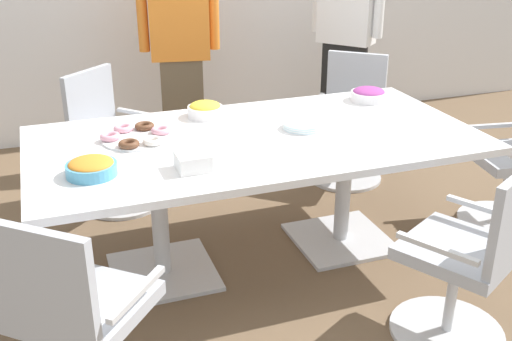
% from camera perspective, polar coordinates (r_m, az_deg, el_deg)
% --- Properties ---
extents(ground_plane, '(10.00, 10.00, 0.01)m').
position_cam_1_polar(ground_plane, '(3.66, 0.00, -8.00)').
color(ground_plane, brown).
extents(conference_table, '(2.40, 1.20, 0.75)m').
position_cam_1_polar(conference_table, '(3.37, 0.00, 1.17)').
color(conference_table, white).
rests_on(conference_table, ground).
extents(office_chair_1, '(0.76, 0.76, 0.91)m').
position_cam_1_polar(office_chair_1, '(4.60, 8.63, 4.18)').
color(office_chair_1, silver).
rests_on(office_chair_1, ground).
extents(office_chair_2, '(0.76, 0.76, 0.91)m').
position_cam_1_polar(office_chair_2, '(4.24, -13.18, 2.13)').
color(office_chair_2, silver).
rests_on(office_chair_2, ground).
extents(office_chair_4, '(0.76, 0.76, 0.91)m').
position_cam_1_polar(office_chair_4, '(2.55, -16.12, -13.59)').
color(office_chair_4, silver).
rests_on(office_chair_4, ground).
extents(office_chair_5, '(0.73, 0.73, 0.91)m').
position_cam_1_polar(office_chair_5, '(2.97, 19.03, -8.25)').
color(office_chair_5, silver).
rests_on(office_chair_5, ground).
extents(person_standing_0, '(0.61, 0.29, 1.71)m').
position_cam_1_polar(person_standing_0, '(4.81, -7.04, 11.13)').
color(person_standing_0, brown).
rests_on(person_standing_0, ground).
extents(person_standing_1, '(0.45, 0.52, 1.80)m').
position_cam_1_polar(person_standing_1, '(5.18, 8.34, 12.54)').
color(person_standing_1, black).
rests_on(person_standing_1, ground).
extents(snack_bowl_candy_mix, '(0.23, 0.23, 0.09)m').
position_cam_1_polar(snack_bowl_candy_mix, '(4.00, 10.38, 6.95)').
color(snack_bowl_candy_mix, white).
rests_on(snack_bowl_candy_mix, conference_table).
extents(snack_bowl_chips_orange, '(0.24, 0.24, 0.08)m').
position_cam_1_polar(snack_bowl_chips_orange, '(2.93, -14.99, 0.31)').
color(snack_bowl_chips_orange, '#4C9EC6').
rests_on(snack_bowl_chips_orange, conference_table).
extents(snack_bowl_chips_yellow, '(0.21, 0.21, 0.09)m').
position_cam_1_polar(snack_bowl_chips_yellow, '(3.64, -4.72, 5.66)').
color(snack_bowl_chips_yellow, white).
rests_on(snack_bowl_chips_yellow, conference_table).
extents(donut_platter, '(0.38, 0.37, 0.04)m').
position_cam_1_polar(donut_platter, '(3.34, -10.96, 3.16)').
color(donut_platter, white).
rests_on(donut_platter, conference_table).
extents(plate_stack, '(0.23, 0.23, 0.04)m').
position_cam_1_polar(plate_stack, '(3.44, 4.36, 4.14)').
color(plate_stack, white).
rests_on(plate_stack, conference_table).
extents(napkin_pile, '(0.16, 0.16, 0.08)m').
position_cam_1_polar(napkin_pile, '(2.91, -5.86, 0.85)').
color(napkin_pile, white).
rests_on(napkin_pile, conference_table).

